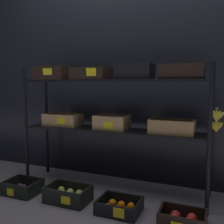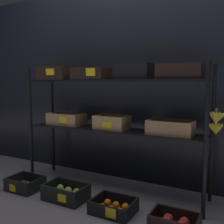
{
  "view_description": "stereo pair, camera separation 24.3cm",
  "coord_description": "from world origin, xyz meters",
  "px_view_note": "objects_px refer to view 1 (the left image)",
  "views": [
    {
      "loc": [
        0.92,
        -2.23,
        1.01
      ],
      "look_at": [
        0.0,
        0.0,
        0.74
      ],
      "focal_mm": 42.23,
      "sensor_mm": 36.0,
      "label": 1
    },
    {
      "loc": [
        1.14,
        -2.13,
        1.01
      ],
      "look_at": [
        0.0,
        0.0,
        0.74
      ],
      "focal_mm": 42.23,
      "sensor_mm": 36.0,
      "label": 2
    }
  ],
  "objects_px": {
    "display_rack": "(113,102)",
    "crate_ground_plum": "(23,189)",
    "crate_ground_pear": "(68,195)",
    "crate_ground_apple_red": "(183,219)",
    "crate_ground_tangerine": "(119,207)"
  },
  "relations": [
    {
      "from": "crate_ground_plum",
      "to": "crate_ground_tangerine",
      "type": "relative_size",
      "value": 0.94
    },
    {
      "from": "crate_ground_pear",
      "to": "crate_ground_apple_red",
      "type": "height_order",
      "value": "crate_ground_pear"
    },
    {
      "from": "crate_ground_pear",
      "to": "crate_ground_tangerine",
      "type": "height_order",
      "value": "crate_ground_pear"
    },
    {
      "from": "crate_ground_plum",
      "to": "crate_ground_apple_red",
      "type": "bearing_deg",
      "value": -0.02
    },
    {
      "from": "crate_ground_plum",
      "to": "crate_ground_apple_red",
      "type": "distance_m",
      "value": 1.43
    },
    {
      "from": "display_rack",
      "to": "crate_ground_apple_red",
      "type": "distance_m",
      "value": 1.13
    },
    {
      "from": "display_rack",
      "to": "crate_ground_plum",
      "type": "relative_size",
      "value": 6.0
    },
    {
      "from": "crate_ground_apple_red",
      "to": "crate_ground_pear",
      "type": "bearing_deg",
      "value": 179.34
    },
    {
      "from": "display_rack",
      "to": "crate_ground_apple_red",
      "type": "relative_size",
      "value": 5.59
    },
    {
      "from": "display_rack",
      "to": "crate_ground_tangerine",
      "type": "distance_m",
      "value": 0.91
    },
    {
      "from": "crate_ground_plum",
      "to": "crate_ground_tangerine",
      "type": "height_order",
      "value": "crate_ground_plum"
    },
    {
      "from": "crate_ground_tangerine",
      "to": "crate_ground_plum",
      "type": "bearing_deg",
      "value": -179.68
    },
    {
      "from": "crate_ground_tangerine",
      "to": "crate_ground_pear",
      "type": "bearing_deg",
      "value": 179.35
    },
    {
      "from": "crate_ground_pear",
      "to": "crate_ground_apple_red",
      "type": "distance_m",
      "value": 0.95
    },
    {
      "from": "crate_ground_tangerine",
      "to": "crate_ground_apple_red",
      "type": "distance_m",
      "value": 0.48
    }
  ]
}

